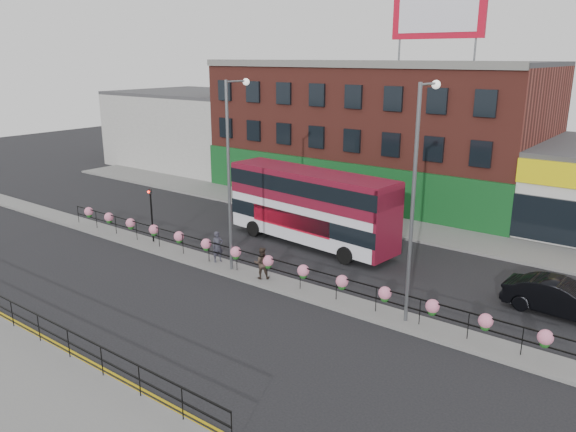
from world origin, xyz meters
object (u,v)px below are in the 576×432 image
Objects in this scene: car at (561,298)px; pedestrian_b at (262,263)px; double_decker_bus at (311,200)px; lamp_column_east at (417,185)px; lamp_column_west at (232,160)px; pedestrian_a at (218,247)px.

pedestrian_b reaches higher than car.
car is at bearing -4.79° from double_decker_bus.
lamp_column_east is (8.96, -5.69, 3.17)m from double_decker_bus.
lamp_column_east is at bearing -32.43° from double_decker_bus.
double_decker_bus is at bearing 147.57° from lamp_column_east.
double_decker_bus is at bearing 86.97° from car.
double_decker_bus is at bearing 82.67° from lamp_column_west.
double_decker_bus reaches higher than pedestrian_a.
lamp_column_east is at bearing 0.48° from lamp_column_west.
lamp_column_west is at bearing -70.88° from pedestrian_a.
car is at bearing 43.07° from lamp_column_east.
pedestrian_b is at bearing -72.01° from pedestrian_a.
car is 0.49× the size of lamp_column_west.
double_decker_bus is 6.66× the size of pedestrian_a.
double_decker_bus is 6.93× the size of pedestrian_b.
pedestrian_a is 0.17× the size of lamp_column_east.
pedestrian_a is (-15.86, -4.49, 0.22)m from car.
lamp_column_west is at bearing 109.36° from car.
pedestrian_b is at bearing -177.45° from lamp_column_east.
lamp_column_east is at bearing 134.83° from car.
lamp_column_west is at bearing -97.33° from double_decker_bus.
double_decker_bus reaches higher than pedestrian_b.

